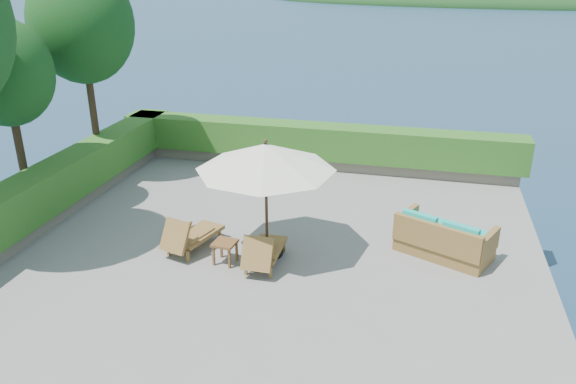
% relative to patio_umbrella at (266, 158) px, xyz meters
% --- Properties ---
extents(ground, '(12.00, 12.00, 0.00)m').
position_rel_patio_umbrella_xyz_m(ground, '(-0.07, 0.18, -2.23)').
color(ground, gray).
rests_on(ground, ground).
extents(foundation, '(12.00, 12.00, 3.00)m').
position_rel_patio_umbrella_xyz_m(foundation, '(-0.07, 0.18, -3.78)').
color(foundation, '#5E584B').
rests_on(foundation, ocean).
extents(ocean, '(600.00, 600.00, 0.00)m').
position_rel_patio_umbrella_xyz_m(ocean, '(-0.07, 0.18, -5.23)').
color(ocean, '#172D47').
rests_on(ocean, ground).
extents(offshore_island, '(126.00, 57.60, 12.60)m').
position_rel_patio_umbrella_xyz_m(offshore_island, '(24.93, 140.18, -5.23)').
color(offshore_island, black).
rests_on(offshore_island, ocean).
extents(planter_wall_far, '(12.00, 0.60, 0.36)m').
position_rel_patio_umbrella_xyz_m(planter_wall_far, '(-0.07, 5.78, -2.05)').
color(planter_wall_far, slate).
rests_on(planter_wall_far, ground).
extents(planter_wall_left, '(0.60, 12.00, 0.36)m').
position_rel_patio_umbrella_xyz_m(planter_wall_left, '(-5.67, 0.18, -2.05)').
color(planter_wall_left, slate).
rests_on(planter_wall_left, ground).
extents(hedge_far, '(12.40, 0.90, 1.00)m').
position_rel_patio_umbrella_xyz_m(hedge_far, '(-0.07, 5.78, -1.38)').
color(hedge_far, '#1D4E16').
rests_on(hedge_far, planter_wall_far).
extents(hedge_left, '(0.90, 12.40, 1.00)m').
position_rel_patio_umbrella_xyz_m(hedge_left, '(-5.67, 0.18, -1.38)').
color(hedge_left, '#1D4E16').
rests_on(hedge_left, planter_wall_left).
extents(tree_mid, '(2.20, 2.20, 4.83)m').
position_rel_patio_umbrella_xyz_m(tree_mid, '(-6.47, 0.68, 1.32)').
color(tree_mid, '#412D19').
rests_on(tree_mid, ground).
extents(tree_far, '(2.80, 2.80, 6.03)m').
position_rel_patio_umbrella_xyz_m(tree_far, '(-6.07, 3.38, 2.18)').
color(tree_far, '#412D19').
rests_on(tree_far, ground).
extents(patio_umbrella, '(3.48, 3.48, 2.64)m').
position_rel_patio_umbrella_xyz_m(patio_umbrella, '(0.00, 0.00, 0.00)').
color(patio_umbrella, black).
rests_on(patio_umbrella, ground).
extents(lounge_left, '(1.04, 1.66, 0.89)m').
position_rel_patio_umbrella_xyz_m(lounge_left, '(-1.69, -0.24, -1.85)').
color(lounge_left, olive).
rests_on(lounge_left, ground).
extents(lounge_right, '(0.70, 1.52, 0.87)m').
position_rel_patio_umbrella_xyz_m(lounge_right, '(0.08, -0.54, -1.86)').
color(lounge_right, olive).
rests_on(lounge_right, ground).
extents(side_table, '(0.51, 0.51, 0.50)m').
position_rel_patio_umbrella_xyz_m(side_table, '(-0.76, -0.59, -1.82)').
color(side_table, brown).
rests_on(side_table, ground).
extents(wicker_loveseat, '(2.24, 1.76, 0.98)m').
position_rel_patio_umbrella_xyz_m(wicker_loveseat, '(3.74, 0.81, -1.85)').
color(wicker_loveseat, olive).
rests_on(wicker_loveseat, ground).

